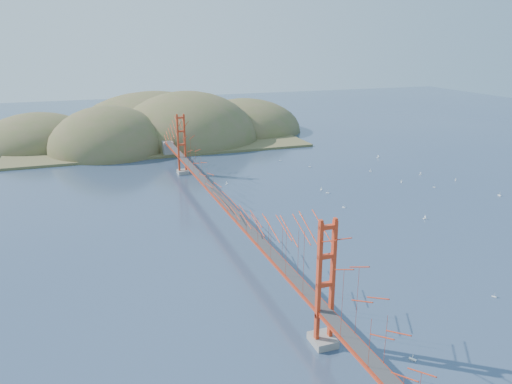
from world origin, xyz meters
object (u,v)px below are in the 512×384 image
object	(u,v)px
bridge	(225,179)
sailboat_1	(328,192)
sailboat_0	(301,214)
sailboat_2	(425,218)

from	to	relation	value
bridge	sailboat_1	world-z (taller)	bridge
sailboat_0	sailboat_1	bearing A→B (deg)	42.81
bridge	sailboat_1	xyz separation A→B (m)	(20.80, 8.79, -6.85)
bridge	sailboat_1	size ratio (longest dim) A/B	133.03
bridge	sailboat_2	xyz separation A→B (m)	(28.49, -7.23, -6.86)
bridge	sailboat_2	distance (m)	30.18
sailboat_2	sailboat_1	distance (m)	17.77
sailboat_2	sailboat_1	bearing A→B (deg)	115.63
sailboat_0	sailboat_1	world-z (taller)	sailboat_1
bridge	sailboat_0	xyz separation A→B (m)	(11.94, 0.59, -6.87)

